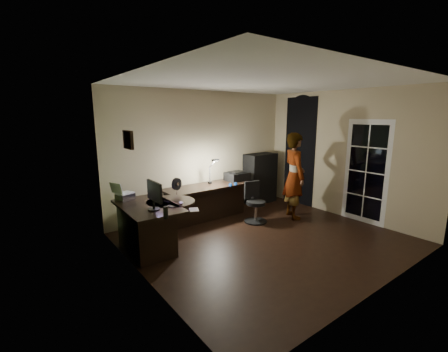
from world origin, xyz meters
TOP-DOWN VIEW (x-y plane):
  - floor at (0.00, 0.00)m, footprint 4.50×4.00m
  - ceiling at (0.00, 0.00)m, footprint 4.50×4.00m
  - wall_back at (0.00, 2.00)m, footprint 4.50×0.01m
  - wall_front at (0.00, -2.00)m, footprint 4.50×0.01m
  - wall_left at (-2.25, 0.00)m, footprint 0.01×4.00m
  - wall_right at (2.25, 0.00)m, footprint 0.01×4.00m
  - green_wall_overlay at (-2.24, 0.00)m, footprint 0.00×4.00m
  - arched_doorway at (2.24, 1.15)m, footprint 0.01×0.90m
  - french_door at (2.24, -0.55)m, footprint 0.02×0.92m
  - framed_picture at (-2.22, 0.45)m, footprint 0.04×0.30m
  - desk_left at (-1.83, 0.85)m, footprint 0.84×1.34m
  - desk_right at (-0.22, 1.54)m, footprint 1.94×0.71m
  - cabinet at (1.53, 1.78)m, footprint 0.84×0.44m
  - laptop_stand at (-2.02, 1.35)m, footprint 0.32×0.29m
  - laptop at (-2.02, 1.35)m, footprint 0.37×0.36m
  - monitor at (-1.85, 0.57)m, footprint 0.10×0.48m
  - mouse at (-1.37, 0.58)m, footprint 0.09×0.11m
  - phone at (-1.57, 0.55)m, footprint 0.09×0.14m
  - pen at (-1.51, 0.82)m, footprint 0.06×0.12m
  - speaker at (-1.88, 0.09)m, footprint 0.08×0.08m
  - notepad at (-1.37, 0.18)m, footprint 0.20×0.23m
  - desk_fan at (-1.12, 1.20)m, footprint 0.26×0.20m
  - headphones at (0.22, 1.22)m, footprint 0.19×0.10m
  - printer at (0.61, 1.57)m, footprint 0.49×0.38m
  - desk_lamp at (-0.09, 1.64)m, footprint 0.22×0.30m
  - office_chair at (0.45, 0.76)m, footprint 0.57×0.57m
  - person at (1.30, 0.51)m, footprint 0.67×0.78m

SIDE VIEW (x-z plane):
  - floor at x=0.00m, z-range -0.01..0.00m
  - desk_right at x=-0.22m, z-range 0.00..0.72m
  - desk_left at x=-1.83m, z-range 0.00..0.76m
  - office_chair at x=0.45m, z-range 0.00..0.83m
  - cabinet at x=1.53m, z-range 0.00..1.24m
  - headphones at x=0.22m, z-range 0.71..0.80m
  - phone at x=-1.57m, z-range 0.76..0.77m
  - pen at x=-1.51m, z-range 0.76..0.77m
  - notepad at x=-1.37m, z-range 0.76..0.77m
  - mouse at x=-1.37m, z-range 0.76..0.80m
  - laptop_stand at x=-2.02m, z-range 0.76..0.87m
  - printer at x=0.61m, z-range 0.71..0.93m
  - speaker at x=-1.88m, z-range 0.76..0.94m
  - desk_fan at x=-1.12m, z-range 0.71..1.06m
  - person at x=1.30m, z-range 0.00..1.83m
  - monitor at x=-1.85m, z-range 0.76..1.08m
  - laptop at x=-2.02m, z-range 0.88..1.08m
  - desk_lamp at x=-0.09m, z-range 0.71..1.31m
  - french_door at x=2.24m, z-range 0.00..2.10m
  - arched_doorway at x=2.24m, z-range 0.00..2.60m
  - wall_back at x=0.00m, z-range 0.00..2.70m
  - wall_front at x=0.00m, z-range 0.00..2.70m
  - wall_left at x=-2.25m, z-range 0.00..2.70m
  - wall_right at x=2.25m, z-range 0.00..2.70m
  - green_wall_overlay at x=-2.24m, z-range 0.00..2.70m
  - framed_picture at x=-2.22m, z-range 1.73..1.98m
  - ceiling at x=0.00m, z-range 2.70..2.71m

